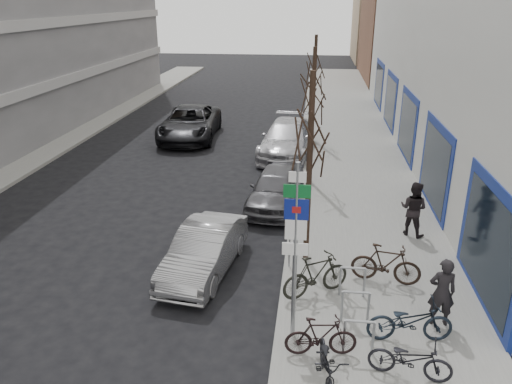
% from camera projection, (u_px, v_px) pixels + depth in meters
% --- Properties ---
extents(ground, '(120.00, 120.00, 0.00)m').
position_uv_depth(ground, '(189.00, 331.00, 11.54)').
color(ground, black).
rests_on(ground, ground).
extents(sidewalk_east, '(5.00, 70.00, 0.15)m').
position_uv_depth(sidewalk_east, '(357.00, 185.00, 20.27)').
color(sidewalk_east, slate).
rests_on(sidewalk_east, ground).
extents(sidewalk_west, '(3.00, 70.00, 0.15)m').
position_uv_depth(sidewalk_west, '(0.00, 171.00, 21.98)').
color(sidewalk_west, slate).
rests_on(sidewalk_west, ground).
extents(brick_building_far, '(12.00, 14.00, 8.00)m').
position_uv_depth(brick_building_far, '(431.00, 35.00, 45.64)').
color(brick_building_far, brown).
rests_on(brick_building_far, ground).
extents(tan_building_far, '(13.00, 12.00, 9.00)m').
position_uv_depth(tan_building_far, '(410.00, 22.00, 59.28)').
color(tan_building_far, '#937A5B').
rests_on(tan_building_far, ground).
extents(highway_sign_pole, '(0.55, 0.10, 4.20)m').
position_uv_depth(highway_sign_pole, '(295.00, 242.00, 10.37)').
color(highway_sign_pole, gray).
rests_on(highway_sign_pole, ground).
extents(bike_rack, '(0.66, 2.26, 0.83)m').
position_uv_depth(bike_rack, '(355.00, 303.00, 11.44)').
color(bike_rack, gray).
rests_on(bike_rack, sidewalk_east).
extents(tree_near, '(1.80, 1.80, 5.50)m').
position_uv_depth(tree_near, '(311.00, 125.00, 13.00)').
color(tree_near, black).
rests_on(tree_near, ground).
extents(tree_mid, '(1.80, 1.80, 5.50)m').
position_uv_depth(tree_mid, '(314.00, 85.00, 19.01)').
color(tree_mid, black).
rests_on(tree_mid, ground).
extents(tree_far, '(1.80, 1.80, 5.50)m').
position_uv_depth(tree_far, '(315.00, 64.00, 25.02)').
color(tree_far, black).
rests_on(tree_far, ground).
extents(meter_front, '(0.10, 0.08, 1.27)m').
position_uv_depth(meter_front, '(290.00, 242.00, 13.75)').
color(meter_front, gray).
rests_on(meter_front, sidewalk_east).
extents(meter_mid, '(0.10, 0.08, 1.27)m').
position_uv_depth(meter_mid, '(298.00, 176.00, 18.83)').
color(meter_mid, gray).
rests_on(meter_mid, sidewalk_east).
extents(meter_back, '(0.10, 0.08, 1.27)m').
position_uv_depth(meter_back, '(302.00, 138.00, 23.92)').
color(meter_back, gray).
rests_on(meter_back, sidewalk_east).
extents(bike_near_left, '(0.73, 1.82, 1.08)m').
position_uv_depth(bike_near_left, '(328.00, 363.00, 9.53)').
color(bike_near_left, black).
rests_on(bike_near_left, sidewalk_east).
extents(bike_near_right, '(1.58, 0.64, 0.93)m').
position_uv_depth(bike_near_right, '(321.00, 336.00, 10.40)').
color(bike_near_right, black).
rests_on(bike_near_right, sidewalk_east).
extents(bike_mid_curb, '(1.92, 0.75, 1.15)m').
position_uv_depth(bike_mid_curb, '(410.00, 318.00, 10.81)').
color(bike_mid_curb, black).
rests_on(bike_mid_curb, sidewalk_east).
extents(bike_mid_inner, '(1.90, 1.45, 1.14)m').
position_uv_depth(bike_mid_inner, '(316.00, 275.00, 12.50)').
color(bike_mid_inner, black).
rests_on(bike_mid_inner, sidewalk_east).
extents(bike_far_curb, '(1.69, 0.77, 1.00)m').
position_uv_depth(bike_far_curb, '(410.00, 356.00, 9.77)').
color(bike_far_curb, black).
rests_on(bike_far_curb, sidewalk_east).
extents(bike_far_inner, '(1.90, 0.86, 1.11)m').
position_uv_depth(bike_far_inner, '(386.00, 264.00, 13.05)').
color(bike_far_inner, black).
rests_on(bike_far_inner, sidewalk_east).
extents(parked_car_front, '(1.95, 4.21, 1.33)m').
position_uv_depth(parked_car_front, '(204.00, 250.00, 13.81)').
color(parked_car_front, '#96979B').
rests_on(parked_car_front, ground).
extents(parked_car_mid, '(2.19, 4.39, 1.44)m').
position_uv_depth(parked_car_mid, '(276.00, 188.00, 18.19)').
color(parked_car_mid, '#49484D').
rests_on(parked_car_mid, ground).
extents(parked_car_back, '(2.77, 5.82, 1.64)m').
position_uv_depth(parked_car_back, '(287.00, 139.00, 24.17)').
color(parked_car_back, '#B5B5BA').
rests_on(parked_car_back, ground).
extents(lane_car, '(3.18, 6.27, 1.70)m').
position_uv_depth(lane_car, '(190.00, 123.00, 27.04)').
color(lane_car, black).
rests_on(lane_car, ground).
extents(pedestrian_near, '(0.62, 0.41, 1.68)m').
position_uv_depth(pedestrian_near, '(442.00, 292.00, 11.27)').
color(pedestrian_near, black).
rests_on(pedestrian_near, sidewalk_east).
extents(pedestrian_far, '(0.79, 0.72, 1.79)m').
position_uv_depth(pedestrian_far, '(413.00, 208.00, 15.61)').
color(pedestrian_far, black).
rests_on(pedestrian_far, sidewalk_east).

